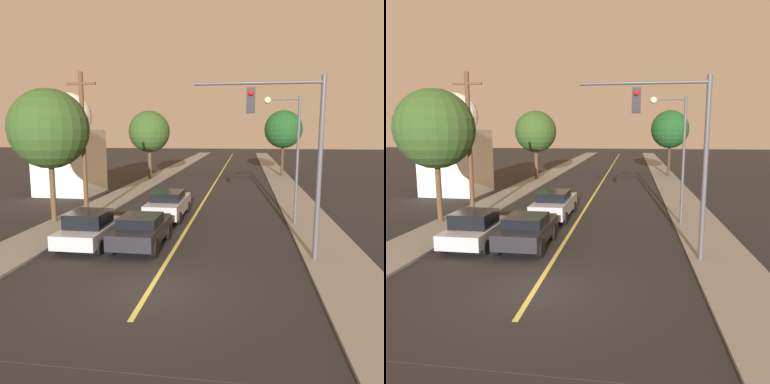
{
  "view_description": "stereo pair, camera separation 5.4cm",
  "coord_description": "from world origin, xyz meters",
  "views": [
    {
      "loc": [
        2.85,
        -10.65,
        4.84
      ],
      "look_at": [
        0.0,
        9.31,
        1.6
      ],
      "focal_mm": 35.0,
      "sensor_mm": 36.0,
      "label": 1
    },
    {
      "loc": [
        2.91,
        -10.64,
        4.84
      ],
      "look_at": [
        0.0,
        9.31,
        1.6
      ],
      "focal_mm": 35.0,
      "sensor_mm": 36.0,
      "label": 2
    }
  ],
  "objects": [
    {
      "name": "utility_pole_left",
      "position": [
        -5.72,
        8.4,
        4.19
      ],
      "size": [
        1.6,
        0.24,
        7.81
      ],
      "color": "#513823",
      "rests_on": "ground"
    },
    {
      "name": "road_surface",
      "position": [
        0.0,
        36.0,
        0.01
      ],
      "size": [
        10.23,
        80.0,
        0.01
      ],
      "color": "black",
      "rests_on": "ground"
    },
    {
      "name": "tree_right_near",
      "position": [
        6.81,
        30.9,
        5.11
      ],
      "size": [
        4.03,
        4.03,
        7.02
      ],
      "color": "#3D2B1C",
      "rests_on": "ground"
    },
    {
      "name": "tree_left_near",
      "position": [
        -7.25,
        7.72,
        4.99
      ],
      "size": [
        4.12,
        4.12,
        6.95
      ],
      "color": "#4C3823",
      "rests_on": "ground"
    },
    {
      "name": "traffic_signal_mast",
      "position": [
        4.51,
        3.36,
        4.62
      ],
      "size": [
        4.67,
        0.42,
        6.71
      ],
      "color": "#47474C",
      "rests_on": "ground"
    },
    {
      "name": "car_near_lane_front",
      "position": [
        -1.43,
        4.25,
        0.75
      ],
      "size": [
        1.95,
        3.98,
        1.4
      ],
      "color": "black",
      "rests_on": "ground"
    },
    {
      "name": "car_outer_lane_front",
      "position": [
        -3.68,
        4.17,
        0.75
      ],
      "size": [
        1.94,
        3.85,
        1.51
      ],
      "color": "#A5A8B2",
      "rests_on": "ground"
    },
    {
      "name": "car_near_lane_second",
      "position": [
        -1.43,
        9.89,
        0.8
      ],
      "size": [
        1.96,
        4.95,
        1.54
      ],
      "color": "#A5A8B2",
      "rests_on": "ground"
    },
    {
      "name": "sidewalk_left",
      "position": [
        -6.37,
        36.0,
        0.06
      ],
      "size": [
        2.5,
        80.0,
        0.12
      ],
      "color": "gray",
      "rests_on": "ground"
    },
    {
      "name": "streetlamp_right",
      "position": [
        5.02,
        8.91,
        4.34
      ],
      "size": [
        1.83,
        0.36,
        6.49
      ],
      "color": "#47474C",
      "rests_on": "ground"
    },
    {
      "name": "ground_plane",
      "position": [
        0.0,
        0.0,
        0.0
      ],
      "size": [
        200.0,
        200.0,
        0.0
      ],
      "primitive_type": "plane",
      "color": "black"
    },
    {
      "name": "tree_left_far",
      "position": [
        -6.79,
        26.42,
        4.87
      ],
      "size": [
        4.15,
        4.15,
        6.84
      ],
      "color": "#4C3823",
      "rests_on": "ground"
    },
    {
      "name": "domed_building_left",
      "position": [
        -10.78,
        17.08,
        3.69
      ],
      "size": [
        4.32,
        4.32,
        7.83
      ],
      "color": "silver",
      "rests_on": "ground"
    },
    {
      "name": "sidewalk_right",
      "position": [
        6.37,
        36.0,
        0.06
      ],
      "size": [
        2.5,
        80.0,
        0.12
      ],
      "color": "gray",
      "rests_on": "ground"
    }
  ]
}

